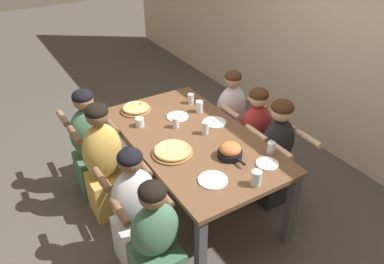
{
  "coord_description": "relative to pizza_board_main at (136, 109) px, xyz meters",
  "views": [
    {
      "loc": [
        2.41,
        -1.48,
        2.62
      ],
      "look_at": [
        0.0,
        0.0,
        0.84
      ],
      "focal_mm": 35.0,
      "sensor_mm": 36.0,
      "label": 1
    }
  ],
  "objects": [
    {
      "name": "ground_plane",
      "position": [
        0.71,
        0.23,
        -0.82
      ],
      "size": [
        18.0,
        18.0,
        0.0
      ],
      "primitive_type": "plane",
      "color": "#514C47",
      "rests_on": "ground"
    },
    {
      "name": "restaurant_back_panel",
      "position": [
        0.71,
        2.14,
        0.78
      ],
      "size": [
        10.0,
        0.06,
        3.2
      ],
      "primitive_type": "cube",
      "color": "beige",
      "rests_on": "ground"
    },
    {
      "name": "dining_table",
      "position": [
        0.71,
        0.23,
        -0.11
      ],
      "size": [
        1.84,
        1.03,
        0.79
      ],
      "color": "brown",
      "rests_on": "ground"
    },
    {
      "name": "pizza_board_main",
      "position": [
        0.0,
        0.0,
        0.0
      ],
      "size": [
        0.31,
        0.31,
        0.05
      ],
      "color": "#996B42",
      "rests_on": "dining_table"
    },
    {
      "name": "pizza_board_second",
      "position": [
        0.84,
        -0.05,
        -0.0
      ],
      "size": [
        0.35,
        0.35,
        0.05
      ],
      "color": "#996B42",
      "rests_on": "dining_table"
    },
    {
      "name": "skillet_bowl",
      "position": [
        1.13,
        0.34,
        0.03
      ],
      "size": [
        0.3,
        0.21,
        0.13
      ],
      "color": "black",
      "rests_on": "dining_table"
    },
    {
      "name": "empty_plate_a",
      "position": [
        0.33,
        0.3,
        -0.02
      ],
      "size": [
        0.21,
        0.21,
        0.02
      ],
      "color": "white",
      "rests_on": "dining_table"
    },
    {
      "name": "empty_plate_b",
      "position": [
        0.61,
        0.55,
        -0.02
      ],
      "size": [
        0.22,
        0.22,
        0.02
      ],
      "color": "white",
      "rests_on": "dining_table"
    },
    {
      "name": "empty_plate_c",
      "position": [
        1.37,
        0.53,
        -0.02
      ],
      "size": [
        0.18,
        0.18,
        0.02
      ],
      "color": "white",
      "rests_on": "dining_table"
    },
    {
      "name": "empty_plate_d",
      "position": [
        1.31,
        0.04,
        -0.02
      ],
      "size": [
        0.23,
        0.23,
        0.02
      ],
      "color": "white",
      "rests_on": "dining_table"
    },
    {
      "name": "cocktail_glass_blue",
      "position": [
        0.29,
        -0.09,
        0.01
      ],
      "size": [
        0.08,
        0.08,
        0.11
      ],
      "color": "silver",
      "rests_on": "dining_table"
    },
    {
      "name": "drinking_glass_a",
      "position": [
        1.52,
        0.29,
        0.04
      ],
      "size": [
        0.08,
        0.08,
        0.13
      ],
      "color": "silver",
      "rests_on": "dining_table"
    },
    {
      "name": "drinking_glass_b",
      "position": [
        0.72,
        0.36,
        0.03
      ],
      "size": [
        0.06,
        0.06,
        0.12
      ],
      "color": "silver",
      "rests_on": "dining_table"
    },
    {
      "name": "drinking_glass_c",
      "position": [
        0.15,
        0.56,
        0.02
      ],
      "size": [
        0.06,
        0.06,
        0.1
      ],
      "color": "silver",
      "rests_on": "dining_table"
    },
    {
      "name": "drinking_glass_d",
      "position": [
        1.26,
        0.67,
        0.02
      ],
      "size": [
        0.07,
        0.07,
        0.1
      ],
      "color": "silver",
      "rests_on": "dining_table"
    },
    {
      "name": "drinking_glass_e",
      "position": [
        0.35,
        0.54,
        0.02
      ],
      "size": [
        0.07,
        0.07,
        0.12
      ],
      "color": "silver",
      "rests_on": "dining_table"
    },
    {
      "name": "drinking_glass_f",
      "position": [
        0.49,
        0.19,
        0.02
      ],
      "size": [
        0.06,
        0.06,
        0.1
      ],
      "color": "silver",
      "rests_on": "dining_table"
    },
    {
      "name": "diner_far_center",
      "position": [
        0.73,
        0.97,
        -0.32
      ],
      "size": [
        0.51,
        0.4,
        1.1
      ],
      "rotation": [
        0.0,
        0.0,
        -1.57
      ],
      "color": "#B22D2D",
      "rests_on": "ground"
    },
    {
      "name": "diner_far_midleft",
      "position": [
        0.32,
        0.97,
        -0.31
      ],
      "size": [
        0.51,
        0.4,
        1.12
      ],
      "rotation": [
        0.0,
        0.0,
        -1.57
      ],
      "color": "silver",
      "rests_on": "ground"
    },
    {
      "name": "diner_near_midleft",
      "position": [
        0.37,
        -0.5,
        -0.27
      ],
      "size": [
        0.51,
        0.4,
        1.18
      ],
      "rotation": [
        0.0,
        0.0,
        1.57
      ],
      "color": "gold",
      "rests_on": "ground"
    },
    {
      "name": "diner_far_midright",
      "position": [
        1.05,
        0.97,
        -0.3
      ],
      "size": [
        0.51,
        0.4,
        1.11
      ],
      "rotation": [
        0.0,
        0.0,
        -1.57
      ],
      "color": "#232328",
      "rests_on": "ground"
    },
    {
      "name": "diner_near_right",
      "position": [
        1.4,
        -0.5,
        -0.33
      ],
      "size": [
        0.51,
        0.4,
        1.07
      ],
      "rotation": [
        0.0,
        0.0,
        1.57
      ],
      "color": "#477556",
      "rests_on": "ground"
    },
    {
      "name": "diner_near_midright",
      "position": [
        1.05,
        -0.5,
        -0.31
      ],
      "size": [
        0.51,
        0.4,
        1.12
      ],
      "rotation": [
        0.0,
        0.0,
        1.57
      ],
      "color": "silver",
      "rests_on": "ground"
    },
    {
      "name": "diner_near_left",
      "position": [
        -0.03,
        -0.5,
        -0.29
      ],
      "size": [
        0.51,
        0.4,
        1.14
      ],
      "rotation": [
        0.0,
        0.0,
        1.57
      ],
      "color": "#477556",
      "rests_on": "ground"
    }
  ]
}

